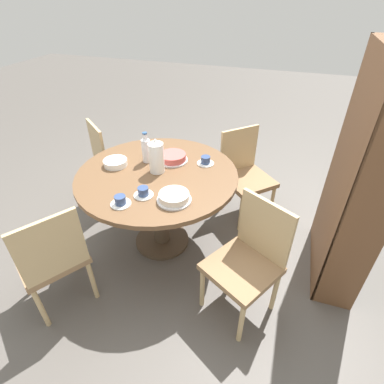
{
  "coord_description": "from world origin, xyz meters",
  "views": [
    {
      "loc": [
        1.81,
        0.89,
        1.96
      ],
      "look_at": [
        0.0,
        0.29,
        0.62
      ],
      "focal_mm": 28.0,
      "sensor_mm": 36.0,
      "label": 1
    }
  ],
  "objects_px": {
    "chair_a": "(248,259)",
    "cup_a": "(206,161)",
    "chair_c": "(113,159)",
    "chair_d": "(52,257)",
    "bookshelf": "(356,181)",
    "cake_second": "(174,197)",
    "cup_b": "(120,201)",
    "chair_b": "(245,173)",
    "coffee_pot": "(156,157)",
    "water_bottle": "(146,150)",
    "cup_c": "(143,192)",
    "cake_main": "(173,158)"
  },
  "relations": [
    {
      "from": "cake_second",
      "to": "chair_a",
      "type": "bearing_deg",
      "value": 79.85
    },
    {
      "from": "cup_c",
      "to": "chair_b",
      "type": "bearing_deg",
      "value": 150.44
    },
    {
      "from": "bookshelf",
      "to": "cake_second",
      "type": "height_order",
      "value": "bookshelf"
    },
    {
      "from": "cake_main",
      "to": "cup_a",
      "type": "distance_m",
      "value": 0.27
    },
    {
      "from": "bookshelf",
      "to": "cup_c",
      "type": "bearing_deg",
      "value": 110.27
    },
    {
      "from": "cake_second",
      "to": "cup_c",
      "type": "xyz_separation_m",
      "value": [
        0.01,
        -0.22,
        -0.0
      ]
    },
    {
      "from": "coffee_pot",
      "to": "cup_a",
      "type": "height_order",
      "value": "coffee_pot"
    },
    {
      "from": "cake_main",
      "to": "chair_b",
      "type": "bearing_deg",
      "value": 130.09
    },
    {
      "from": "chair_c",
      "to": "cake_second",
      "type": "xyz_separation_m",
      "value": [
        0.82,
        1.0,
        0.31
      ]
    },
    {
      "from": "chair_b",
      "to": "cake_second",
      "type": "relative_size",
      "value": 3.63
    },
    {
      "from": "chair_b",
      "to": "cake_main",
      "type": "height_order",
      "value": "chair_b"
    },
    {
      "from": "chair_d",
      "to": "cup_c",
      "type": "relative_size",
      "value": 6.25
    },
    {
      "from": "bookshelf",
      "to": "coffee_pot",
      "type": "height_order",
      "value": "bookshelf"
    },
    {
      "from": "chair_b",
      "to": "cup_b",
      "type": "height_order",
      "value": "chair_b"
    },
    {
      "from": "chair_c",
      "to": "coffee_pot",
      "type": "bearing_deg",
      "value": -175.06
    },
    {
      "from": "coffee_pot",
      "to": "cup_a",
      "type": "bearing_deg",
      "value": 125.39
    },
    {
      "from": "chair_a",
      "to": "chair_d",
      "type": "bearing_deg",
      "value": -132.3
    },
    {
      "from": "chair_d",
      "to": "cup_c",
      "type": "xyz_separation_m",
      "value": [
        -0.49,
        0.47,
        0.31
      ]
    },
    {
      "from": "water_bottle",
      "to": "cup_b",
      "type": "distance_m",
      "value": 0.6
    },
    {
      "from": "chair_d",
      "to": "coffee_pot",
      "type": "xyz_separation_m",
      "value": [
        -0.82,
        0.43,
        0.41
      ]
    },
    {
      "from": "coffee_pot",
      "to": "cake_main",
      "type": "height_order",
      "value": "coffee_pot"
    },
    {
      "from": "bookshelf",
      "to": "cake_main",
      "type": "xyz_separation_m",
      "value": [
        -0.02,
        -1.37,
        -0.06
      ]
    },
    {
      "from": "chair_c",
      "to": "water_bottle",
      "type": "relative_size",
      "value": 3.35
    },
    {
      "from": "chair_c",
      "to": "chair_d",
      "type": "height_order",
      "value": "same"
    },
    {
      "from": "chair_a",
      "to": "cup_a",
      "type": "distance_m",
      "value": 0.87
    },
    {
      "from": "chair_d",
      "to": "cake_second",
      "type": "distance_m",
      "value": 0.91
    },
    {
      "from": "water_bottle",
      "to": "cup_a",
      "type": "xyz_separation_m",
      "value": [
        -0.11,
        0.47,
        -0.08
      ]
    },
    {
      "from": "chair_c",
      "to": "chair_d",
      "type": "bearing_deg",
      "value": 142.15
    },
    {
      "from": "bookshelf",
      "to": "cup_a",
      "type": "height_order",
      "value": "bookshelf"
    },
    {
      "from": "chair_b",
      "to": "chair_d",
      "type": "bearing_deg",
      "value": -169.65
    },
    {
      "from": "bookshelf",
      "to": "coffee_pot",
      "type": "xyz_separation_m",
      "value": [
        0.18,
        -1.43,
        0.04
      ]
    },
    {
      "from": "chair_a",
      "to": "bookshelf",
      "type": "height_order",
      "value": "bookshelf"
    },
    {
      "from": "chair_b",
      "to": "water_bottle",
      "type": "bearing_deg",
      "value": 171.01
    },
    {
      "from": "chair_b",
      "to": "cup_a",
      "type": "relative_size",
      "value": 6.25
    },
    {
      "from": "chair_b",
      "to": "cake_second",
      "type": "xyz_separation_m",
      "value": [
        0.98,
        -0.34,
        0.31
      ]
    },
    {
      "from": "chair_b",
      "to": "cake_second",
      "type": "height_order",
      "value": "chair_b"
    },
    {
      "from": "chair_d",
      "to": "cup_a",
      "type": "height_order",
      "value": "chair_d"
    },
    {
      "from": "bookshelf",
      "to": "cup_b",
      "type": "height_order",
      "value": "bookshelf"
    },
    {
      "from": "bookshelf",
      "to": "cup_a",
      "type": "xyz_separation_m",
      "value": [
        -0.05,
        -1.1,
        -0.06
      ]
    },
    {
      "from": "chair_d",
      "to": "cup_b",
      "type": "bearing_deg",
      "value": 165.74
    },
    {
      "from": "coffee_pot",
      "to": "cup_b",
      "type": "relative_size",
      "value": 2.0
    },
    {
      "from": "chair_b",
      "to": "coffee_pot",
      "type": "relative_size",
      "value": 3.13
    },
    {
      "from": "chair_b",
      "to": "coffee_pot",
      "type": "xyz_separation_m",
      "value": [
        0.66,
        -0.6,
        0.41
      ]
    },
    {
      "from": "bookshelf",
      "to": "cup_c",
      "type": "relative_size",
      "value": 12.28
    },
    {
      "from": "cup_c",
      "to": "cake_main",
      "type": "bearing_deg",
      "value": 178.66
    },
    {
      "from": "chair_b",
      "to": "coffee_pot",
      "type": "bearing_deg",
      "value": -177.27
    },
    {
      "from": "chair_a",
      "to": "chair_b",
      "type": "xyz_separation_m",
      "value": [
        -1.08,
        -0.22,
        0.0
      ]
    },
    {
      "from": "cake_main",
      "to": "cake_second",
      "type": "relative_size",
      "value": 1.05
    },
    {
      "from": "coffee_pot",
      "to": "cup_b",
      "type": "height_order",
      "value": "coffee_pot"
    },
    {
      "from": "coffee_pot",
      "to": "bookshelf",
      "type": "bearing_deg",
      "value": 97.14
    }
  ]
}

